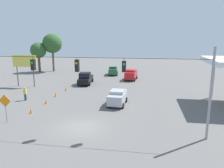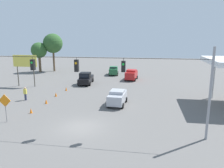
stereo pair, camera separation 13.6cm
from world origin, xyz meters
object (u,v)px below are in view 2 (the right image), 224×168
(sedan_silver_crossing_near, at_px, (117,97))
(traffic_cone_nearest, at_px, (31,111))
(sedan_green_withflow_deep, at_px, (114,71))
(tree_horizon_left, at_px, (39,51))
(traffic_cone_fourth, at_px, (66,89))
(work_zone_sign, at_px, (5,103))
(tree_horizon_right, at_px, (53,44))
(traffic_cone_second, at_px, (46,101))
(traffic_cone_third, at_px, (56,94))
(sedan_red_oncoming_deep, at_px, (131,75))
(pedestrian, at_px, (25,94))
(roadside_billboard, at_px, (25,63))
(pickup_truck_black_withflow_far, at_px, (86,78))
(overhead_signal_span, at_px, (77,80))

(sedan_silver_crossing_near, distance_m, traffic_cone_nearest, 10.15)
(sedan_green_withflow_deep, bearing_deg, sedan_silver_crossing_near, 100.15)
(tree_horizon_left, bearing_deg, sedan_green_withflow_deep, 175.51)
(sedan_green_withflow_deep, height_order, tree_horizon_left, tree_horizon_left)
(traffic_cone_fourth, distance_m, work_zone_sign, 13.37)
(sedan_green_withflow_deep, height_order, tree_horizon_right, tree_horizon_right)
(sedan_green_withflow_deep, relative_size, traffic_cone_second, 6.98)
(sedan_silver_crossing_near, distance_m, traffic_cone_third, 9.44)
(sedan_red_oncoming_deep, height_order, sedan_green_withflow_deep, sedan_red_oncoming_deep)
(traffic_cone_fourth, bearing_deg, tree_horizon_right, -61.38)
(tree_horizon_left, bearing_deg, traffic_cone_nearest, 115.20)
(sedan_red_oncoming_deep, xyz_separation_m, sedan_green_withflow_deep, (4.33, -5.08, -0.08))
(traffic_cone_third, distance_m, traffic_cone_fourth, 3.48)
(sedan_silver_crossing_near, relative_size, traffic_cone_fourth, 7.35)
(traffic_cone_second, relative_size, pedestrian, 0.32)
(sedan_silver_crossing_near, relative_size, roadside_billboard, 0.79)
(sedan_red_oncoming_deep, distance_m, pickup_truck_black_withflow_far, 9.24)
(traffic_cone_second, distance_m, pedestrian, 3.60)
(traffic_cone_fourth, xyz_separation_m, work_zone_sign, (1.13, 13.21, 1.70))
(overhead_signal_span, height_order, pedestrian, overhead_signal_span)
(pickup_truck_black_withflow_far, distance_m, traffic_cone_second, 12.42)
(roadside_billboard, distance_m, work_zone_sign, 16.61)
(traffic_cone_second, xyz_separation_m, tree_horizon_right, (10.06, -25.36, 6.39))
(traffic_cone_second, bearing_deg, work_zone_sign, 80.00)
(tree_horizon_right, bearing_deg, sedan_green_withflow_deep, 168.85)
(overhead_signal_span, bearing_deg, sedan_green_withflow_deep, -87.28)
(overhead_signal_span, relative_size, sedan_green_withflow_deep, 5.53)
(sedan_red_oncoming_deep, relative_size, sedan_green_withflow_deep, 1.07)
(sedan_green_withflow_deep, xyz_separation_m, tree_horizon_left, (18.06, -1.42, 4.10))
(tree_horizon_right, bearing_deg, traffic_cone_fourth, 118.62)
(traffic_cone_third, height_order, work_zone_sign, work_zone_sign)
(tree_horizon_left, bearing_deg, tree_horizon_right, -151.32)
(overhead_signal_span, xyz_separation_m, tree_horizon_right, (16.58, -32.40, 2.07))
(pickup_truck_black_withflow_far, height_order, traffic_cone_third, pickup_truck_black_withflow_far)
(sedan_green_withflow_deep, bearing_deg, traffic_cone_nearest, 78.66)
(sedan_silver_crossing_near, xyz_separation_m, traffic_cone_second, (8.94, 1.07, -0.67))
(sedan_silver_crossing_near, height_order, roadside_billboard, roadside_billboard)
(sedan_silver_crossing_near, xyz_separation_m, traffic_cone_fourth, (8.92, -5.82, -0.67))
(sedan_red_oncoming_deep, relative_size, traffic_cone_third, 7.49)
(sedan_green_withflow_deep, height_order, traffic_cone_second, sedan_green_withflow_deep)
(tree_horizon_left, bearing_deg, overhead_signal_span, 122.26)
(traffic_cone_nearest, relative_size, work_zone_sign, 0.20)
(tree_horizon_right, bearing_deg, tree_horizon_left, 28.68)
(traffic_cone_fourth, xyz_separation_m, roadside_billboard, (7.77, -1.89, 3.65))
(traffic_cone_fourth, distance_m, tree_horizon_left, 21.82)
(overhead_signal_span, distance_m, tree_horizon_left, 36.46)
(traffic_cone_third, bearing_deg, tree_horizon_left, -57.93)
(sedan_green_withflow_deep, bearing_deg, work_zone_sign, 77.73)
(pickup_truck_black_withflow_far, relative_size, traffic_cone_second, 9.73)
(sedan_green_withflow_deep, relative_size, traffic_cone_fourth, 6.98)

